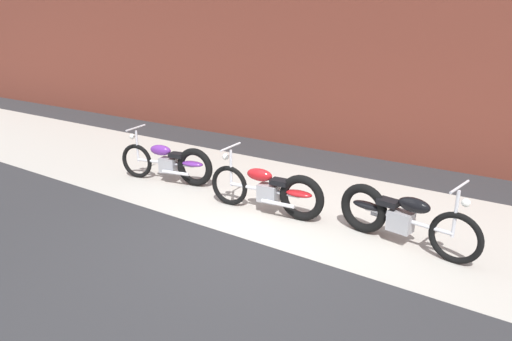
# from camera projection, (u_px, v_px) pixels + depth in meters

# --- Properties ---
(ground_plane) EXTENTS (80.00, 80.00, 0.00)m
(ground_plane) POSITION_uv_depth(u_px,v_px,m) (249.00, 240.00, 6.23)
(ground_plane) COLOR #2D2D30
(sidewalk_slab) EXTENTS (36.00, 3.50, 0.01)m
(sidewalk_slab) POSITION_uv_depth(u_px,v_px,m) (308.00, 202.00, 7.60)
(sidewalk_slab) COLOR #B2ADA3
(sidewalk_slab) RESTS_ON ground
(brick_building_wall) EXTENTS (36.00, 0.50, 5.59)m
(brick_building_wall) POSITION_uv_depth(u_px,v_px,m) (390.00, 30.00, 9.46)
(brick_building_wall) COLOR brown
(brick_building_wall) RESTS_ON ground
(motorcycle_purple) EXTENTS (1.98, 0.70, 1.03)m
(motorcycle_purple) POSITION_uv_depth(u_px,v_px,m) (172.00, 163.00, 8.43)
(motorcycle_purple) COLOR black
(motorcycle_purple) RESTS_ON ground
(motorcycle_red) EXTENTS (2.01, 0.58, 1.03)m
(motorcycle_red) POSITION_uv_depth(u_px,v_px,m) (273.00, 190.00, 6.99)
(motorcycle_red) COLOR black
(motorcycle_red) RESTS_ON ground
(motorcycle_black) EXTENTS (2.00, 0.65, 1.03)m
(motorcycle_black) POSITION_uv_depth(u_px,v_px,m) (396.00, 216.00, 6.06)
(motorcycle_black) COLOR black
(motorcycle_black) RESTS_ON ground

